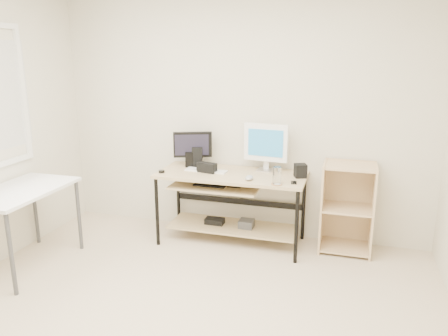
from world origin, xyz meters
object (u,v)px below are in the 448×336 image
at_px(audio_controller, 190,160).
at_px(black_monitor, 193,147).
at_px(desk, 229,193).
at_px(white_imac, 266,144).
at_px(shelf_unit, 347,207).
at_px(side_table, 21,198).

bearing_deg(audio_controller, black_monitor, 60.58).
bearing_deg(black_monitor, desk, -40.41).
bearing_deg(white_imac, audio_controller, -168.07).
relative_size(black_monitor, audio_controller, 2.39).
bearing_deg(audio_controller, desk, -19.76).
bearing_deg(desk, shelf_unit, 7.77).
distance_m(side_table, shelf_unit, 3.09).
distance_m(desk, shelf_unit, 1.19).
bearing_deg(audio_controller, side_table, -142.21).
distance_m(side_table, audio_controller, 1.67).
xyz_separation_m(desk, audio_controller, (-0.47, 0.11, 0.29)).
bearing_deg(shelf_unit, desk, -172.23).
xyz_separation_m(side_table, shelf_unit, (2.83, 1.22, -0.22)).
height_order(side_table, white_imac, white_imac).
distance_m(shelf_unit, white_imac, 1.02).
bearing_deg(side_table, shelf_unit, 23.33).
xyz_separation_m(black_monitor, audio_controller, (-0.02, -0.05, -0.13)).
bearing_deg(black_monitor, white_imac, -18.58).
relative_size(shelf_unit, audio_controller, 5.45).
bearing_deg(black_monitor, side_table, -156.22).
bearing_deg(desk, white_imac, 30.30).
distance_m(shelf_unit, black_monitor, 1.71).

